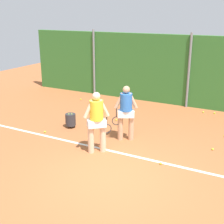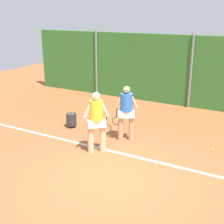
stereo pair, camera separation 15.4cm
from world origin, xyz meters
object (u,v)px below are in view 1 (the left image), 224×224
(tennis_ball_0, at_px, (213,149))
(tennis_ball_1, at_px, (116,120))
(tennis_ball_3, at_px, (215,113))
(ball_hopper, at_px, (71,120))
(tennis_ball_9, at_px, (45,132))
(tennis_ball_5, at_px, (81,99))
(player_foreground_near, at_px, (97,119))
(tennis_ball_6, at_px, (161,163))
(player_midcourt, at_px, (126,110))
(tennis_ball_4, at_px, (203,112))

(tennis_ball_0, relative_size, tennis_ball_1, 1.00)
(tennis_ball_1, relative_size, tennis_ball_3, 1.00)
(ball_hopper, xyz_separation_m, tennis_ball_3, (4.22, 3.93, -0.26))
(tennis_ball_9, bearing_deg, tennis_ball_5, 106.49)
(player_foreground_near, xyz_separation_m, ball_hopper, (-1.84, 1.27, -0.72))
(tennis_ball_0, distance_m, tennis_ball_6, 1.90)
(tennis_ball_6, bearing_deg, tennis_ball_9, 175.71)
(player_midcourt, distance_m, tennis_ball_4, 4.34)
(player_midcourt, bearing_deg, player_foreground_near, 46.68)
(tennis_ball_6, bearing_deg, tennis_ball_3, 84.71)
(tennis_ball_3, height_order, tennis_ball_6, same)
(tennis_ball_9, bearing_deg, tennis_ball_4, 47.74)
(ball_hopper, relative_size, tennis_ball_0, 7.78)
(tennis_ball_4, bearing_deg, tennis_ball_6, -90.49)
(tennis_ball_0, distance_m, tennis_ball_3, 3.56)
(tennis_ball_3, relative_size, tennis_ball_4, 1.00)
(player_midcourt, bearing_deg, tennis_ball_0, 162.90)
(ball_hopper, distance_m, tennis_ball_5, 3.53)
(tennis_ball_0, height_order, tennis_ball_5, same)
(ball_hopper, height_order, tennis_ball_9, ball_hopper)
(tennis_ball_3, height_order, tennis_ball_5, same)
(tennis_ball_3, distance_m, tennis_ball_5, 5.92)
(tennis_ball_1, height_order, tennis_ball_5, same)
(tennis_ball_1, xyz_separation_m, tennis_ball_4, (2.68, 2.48, 0.00))
(tennis_ball_0, bearing_deg, tennis_ball_9, -166.58)
(tennis_ball_1, height_order, tennis_ball_4, same)
(tennis_ball_0, xyz_separation_m, tennis_ball_4, (-1.01, 3.43, 0.00))
(tennis_ball_3, distance_m, tennis_ball_9, 6.69)
(ball_hopper, bearing_deg, tennis_ball_3, 43.01)
(player_midcourt, height_order, tennis_ball_9, player_midcourt)
(tennis_ball_1, bearing_deg, player_foreground_near, -74.56)
(tennis_ball_5, bearing_deg, player_midcourt, -39.80)
(tennis_ball_1, bearing_deg, tennis_ball_9, -125.48)
(ball_hopper, bearing_deg, tennis_ball_0, 5.00)
(tennis_ball_5, bearing_deg, tennis_ball_0, -22.71)
(tennis_ball_0, relative_size, tennis_ball_6, 1.00)
(player_foreground_near, relative_size, tennis_ball_0, 27.24)
(tennis_ball_0, distance_m, tennis_ball_5, 6.99)
(player_midcourt, xyz_separation_m, tennis_ball_0, (2.63, 0.48, -0.95))
(ball_hopper, relative_size, tennis_ball_9, 7.78)
(tennis_ball_3, bearing_deg, ball_hopper, -136.99)
(ball_hopper, relative_size, tennis_ball_3, 7.78)
(tennis_ball_3, bearing_deg, player_midcourt, -117.05)
(player_midcourt, relative_size, tennis_ball_3, 26.62)
(player_foreground_near, xyz_separation_m, tennis_ball_4, (1.95, 5.12, -0.97))
(tennis_ball_0, xyz_separation_m, tennis_ball_9, (-5.27, -1.26, 0.00))
(ball_hopper, distance_m, tennis_ball_1, 1.78)
(ball_hopper, height_order, tennis_ball_1, ball_hopper)
(player_foreground_near, xyz_separation_m, tennis_ball_3, (2.38, 5.20, -0.97))
(player_foreground_near, bearing_deg, player_midcourt, 32.46)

